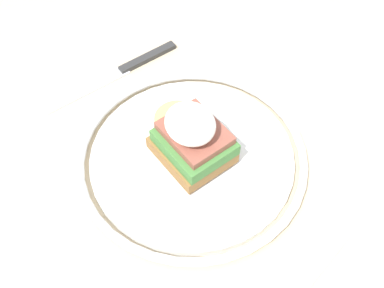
# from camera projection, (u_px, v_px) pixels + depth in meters

# --- Properties ---
(dining_table) EXTENTS (1.02, 0.67, 0.76)m
(dining_table) POSITION_uv_depth(u_px,v_px,m) (214.00, 204.00, 0.69)
(dining_table) COLOR #C6B28E
(dining_table) RESTS_ON ground_plane
(plate) EXTENTS (0.27, 0.27, 0.02)m
(plate) POSITION_uv_depth(u_px,v_px,m) (192.00, 157.00, 0.57)
(plate) COLOR white
(plate) RESTS_ON dining_table
(sandwich) EXTENTS (0.12, 0.08, 0.08)m
(sandwich) POSITION_uv_depth(u_px,v_px,m) (192.00, 137.00, 0.54)
(sandwich) COLOR olive
(sandwich) RESTS_ON plate
(knife) EXTENTS (0.02, 0.20, 0.01)m
(knife) POSITION_uv_depth(u_px,v_px,m) (123.00, 70.00, 0.66)
(knife) COLOR #2D2D2D
(knife) RESTS_ON dining_table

